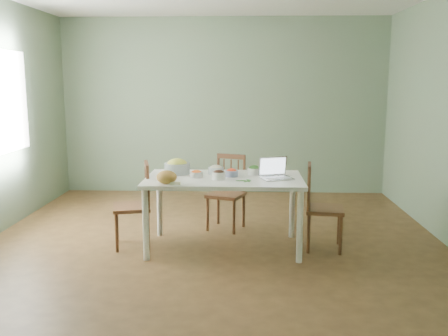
{
  "coord_description": "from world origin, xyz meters",
  "views": [
    {
      "loc": [
        0.33,
        -5.19,
        1.74
      ],
      "look_at": [
        0.12,
        -0.19,
        0.86
      ],
      "focal_mm": 39.65,
      "sensor_mm": 36.0,
      "label": 1
    }
  ],
  "objects_px": {
    "chair_far": "(226,193)",
    "bread_boule": "(167,177)",
    "dining_table": "(224,213)",
    "chair_left": "(131,205)",
    "bowl_squash": "(177,167)",
    "chair_right": "(325,207)",
    "laptop": "(277,169)"
  },
  "relations": [
    {
      "from": "chair_far",
      "to": "chair_left",
      "type": "distance_m",
      "value": 1.17
    },
    {
      "from": "dining_table",
      "to": "chair_right",
      "type": "height_order",
      "value": "chair_right"
    },
    {
      "from": "chair_far",
      "to": "chair_left",
      "type": "bearing_deg",
      "value": -125.76
    },
    {
      "from": "chair_right",
      "to": "chair_left",
      "type": "bearing_deg",
      "value": 97.47
    },
    {
      "from": "dining_table",
      "to": "laptop",
      "type": "xyz_separation_m",
      "value": [
        0.54,
        -0.05,
        0.49
      ]
    },
    {
      "from": "bread_boule",
      "to": "chair_left",
      "type": "bearing_deg",
      "value": 141.35
    },
    {
      "from": "chair_left",
      "to": "chair_right",
      "type": "xyz_separation_m",
      "value": [
        2.03,
        -0.0,
        -0.0
      ]
    },
    {
      "from": "chair_far",
      "to": "chair_right",
      "type": "height_order",
      "value": "chair_right"
    },
    {
      "from": "dining_table",
      "to": "chair_far",
      "type": "height_order",
      "value": "chair_far"
    },
    {
      "from": "bread_boule",
      "to": "laptop",
      "type": "distance_m",
      "value": 1.12
    },
    {
      "from": "dining_table",
      "to": "bread_boule",
      "type": "relative_size",
      "value": 8.13
    },
    {
      "from": "chair_left",
      "to": "bowl_squash",
      "type": "relative_size",
      "value": 3.28
    },
    {
      "from": "bread_boule",
      "to": "chair_far",
      "type": "bearing_deg",
      "value": 61.93
    },
    {
      "from": "dining_table",
      "to": "chair_far",
      "type": "bearing_deg",
      "value": 90.6
    },
    {
      "from": "chair_right",
      "to": "bowl_squash",
      "type": "bearing_deg",
      "value": 91.29
    },
    {
      "from": "dining_table",
      "to": "chair_far",
      "type": "distance_m",
      "value": 0.68
    },
    {
      "from": "dining_table",
      "to": "bowl_squash",
      "type": "distance_m",
      "value": 0.71
    },
    {
      "from": "chair_far",
      "to": "chair_left",
      "type": "xyz_separation_m",
      "value": [
        -0.97,
        -0.66,
        0.01
      ]
    },
    {
      "from": "chair_left",
      "to": "bowl_squash",
      "type": "distance_m",
      "value": 0.63
    },
    {
      "from": "chair_left",
      "to": "bread_boule",
      "type": "xyz_separation_m",
      "value": [
        0.44,
        -0.35,
        0.37
      ]
    },
    {
      "from": "chair_left",
      "to": "laptop",
      "type": "bearing_deg",
      "value": 73.21
    },
    {
      "from": "dining_table",
      "to": "bread_boule",
      "type": "bearing_deg",
      "value": -148.82
    },
    {
      "from": "laptop",
      "to": "chair_right",
      "type": "bearing_deg",
      "value": -10.85
    },
    {
      "from": "laptop",
      "to": "bread_boule",
      "type": "bearing_deg",
      "value": 174.93
    },
    {
      "from": "chair_far",
      "to": "laptop",
      "type": "bearing_deg",
      "value": -32.86
    },
    {
      "from": "dining_table",
      "to": "chair_left",
      "type": "distance_m",
      "value": 0.98
    },
    {
      "from": "bowl_squash",
      "to": "laptop",
      "type": "relative_size",
      "value": 0.9
    },
    {
      "from": "chair_far",
      "to": "bread_boule",
      "type": "relative_size",
      "value": 4.43
    },
    {
      "from": "dining_table",
      "to": "bowl_squash",
      "type": "height_order",
      "value": "bowl_squash"
    },
    {
      "from": "chair_far",
      "to": "chair_left",
      "type": "height_order",
      "value": "chair_left"
    },
    {
      "from": "bread_boule",
      "to": "bowl_squash",
      "type": "bearing_deg",
      "value": 86.39
    },
    {
      "from": "bowl_squash",
      "to": "laptop",
      "type": "xyz_separation_m",
      "value": [
        1.05,
        -0.24,
        0.03
      ]
    }
  ]
}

